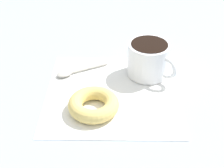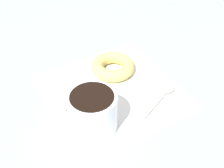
{
  "view_description": "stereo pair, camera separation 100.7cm",
  "coord_description": "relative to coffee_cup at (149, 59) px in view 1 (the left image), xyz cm",
  "views": [
    {
      "loc": [
        1.51,
        -51.33,
        41.61
      ],
      "look_at": [
        2.2,
        1.6,
        2.3
      ],
      "focal_mm": 50.0,
      "sensor_mm": 36.0,
      "label": 1
    },
    {
      "loc": [
        28.32,
        45.61,
        45.96
      ],
      "look_at": [
        2.2,
        1.6,
        2.3
      ],
      "focal_mm": 50.0,
      "sensor_mm": 36.0,
      "label": 2
    }
  ],
  "objects": [
    {
      "name": "donut",
      "position": [
        -12.12,
        -12.67,
        -2.6
      ],
      "size": [
        10.16,
        10.16,
        2.86
      ],
      "primitive_type": "torus",
      "color": "#E5C66B",
      "rests_on": "napkin"
    },
    {
      "name": "napkin",
      "position": [
        -8.42,
        -6.74,
        -4.18
      ],
      "size": [
        28.8,
        28.8,
        0.3
      ],
      "primitive_type": "cube",
      "rotation": [
        0.0,
        0.0,
        -0.03
      ],
      "color": "white",
      "rests_on": "ground_plane"
    },
    {
      "name": "spoon",
      "position": [
        -17.83,
        0.07,
        -3.62
      ],
      "size": [
        12.06,
        6.53,
        0.9
      ],
      "color": "#B7B2A8",
      "rests_on": "napkin"
    },
    {
      "name": "ground_plane",
      "position": [
        -10.62,
        -8.34,
        -5.33
      ],
      "size": [
        120.0,
        120.0,
        2.0
      ],
      "primitive_type": "cube",
      "color": "#99A8B7"
    },
    {
      "name": "coffee_cup",
      "position": [
        0.0,
        0.0,
        0.0
      ],
      "size": [
        10.37,
        10.5,
        7.76
      ],
      "color": "white",
      "rests_on": "napkin"
    }
  ]
}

